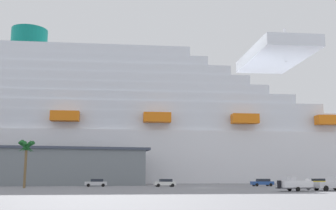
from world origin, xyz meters
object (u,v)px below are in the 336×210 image
object	(u,v)px
parked_car_white_van	(165,183)
parked_car_blue_suv	(262,182)
cruise_ship	(107,131)
palm_tree	(26,149)
parked_car_yellow_taxi	(319,182)
small_boat_on_trailer	(298,184)
pickup_truck	(331,184)
parked_car_silver_sedan	(96,183)

from	to	relation	value
parked_car_white_van	parked_car_blue_suv	world-z (taller)	same
cruise_ship	palm_tree	xyz separation A→B (m)	(-17.19, -55.13, -9.53)
cruise_ship	parked_car_blue_suv	distance (m)	61.36
palm_tree	parked_car_yellow_taxi	world-z (taller)	palm_tree
small_boat_on_trailer	parked_car_yellow_taxi	distance (m)	41.09
cruise_ship	small_boat_on_trailer	bearing A→B (deg)	-72.86
pickup_truck	parked_car_white_van	world-z (taller)	pickup_truck
cruise_ship	parked_car_yellow_taxi	xyz separation A→B (m)	(47.81, -45.23, -15.79)
cruise_ship	pickup_truck	xyz separation A→B (m)	(30.41, -77.82, -15.58)
parked_car_silver_sedan	parked_car_blue_suv	bearing A→B (deg)	-4.20
parked_car_yellow_taxi	small_boat_on_trailer	bearing A→B (deg)	-124.79
cruise_ship	palm_tree	world-z (taller)	cruise_ship
parked_car_yellow_taxi	parked_car_white_van	bearing A→B (deg)	-171.14
parked_car_silver_sedan	parked_car_yellow_taxi	bearing A→B (deg)	2.78
parked_car_yellow_taxi	parked_car_blue_suv	bearing A→B (deg)	-162.73
small_boat_on_trailer	palm_tree	bearing A→B (deg)	150.15
small_boat_on_trailer	parked_car_yellow_taxi	xyz separation A→B (m)	(23.45, 33.75, -0.13)
parked_car_white_van	parked_car_blue_suv	xyz separation A→B (m)	(21.58, 0.81, 0.00)
cruise_ship	pickup_truck	bearing A→B (deg)	-68.66
pickup_truck	small_boat_on_trailer	xyz separation A→B (m)	(-6.05, -1.16, -0.08)
parked_car_blue_suv	parked_car_white_van	bearing A→B (deg)	-177.86
pickup_truck	parked_car_yellow_taxi	xyz separation A→B (m)	(17.40, 32.59, -0.21)
parked_car_silver_sedan	cruise_ship	bearing A→B (deg)	85.09
parked_car_blue_suv	cruise_ship	bearing A→B (deg)	121.87
small_boat_on_trailer	parked_car_silver_sedan	bearing A→B (deg)	132.35
parked_car_white_van	parked_car_silver_sedan	distance (m)	14.24
cruise_ship	palm_tree	distance (m)	58.53
cruise_ship	parked_car_yellow_taxi	size ratio (longest dim) A/B	47.74
cruise_ship	parked_car_blue_suv	world-z (taller)	cruise_ship
small_boat_on_trailer	palm_tree	world-z (taller)	palm_tree
pickup_truck	parked_car_white_van	distance (m)	33.74
parked_car_white_van	parked_car_silver_sedan	xyz separation A→B (m)	(-13.82, 3.41, 0.00)
parked_car_white_van	parked_car_yellow_taxi	size ratio (longest dim) A/B	0.94
palm_tree	parked_car_white_van	bearing A→B (deg)	8.38
pickup_truck	parked_car_yellow_taxi	bearing A→B (deg)	61.90
palm_tree	parked_car_white_van	distance (m)	27.92
small_boat_on_trailer	parked_car_white_van	xyz separation A→B (m)	(-14.63, 27.81, -0.13)
palm_tree	parked_car_white_van	xyz separation A→B (m)	(26.92, 3.96, -6.26)
small_boat_on_trailer	parked_car_blue_suv	distance (m)	29.45
parked_car_yellow_taxi	cruise_ship	bearing A→B (deg)	136.58
parked_car_blue_suv	parked_car_silver_sedan	bearing A→B (deg)	175.80
parked_car_white_van	parked_car_silver_sedan	size ratio (longest dim) A/B	0.98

